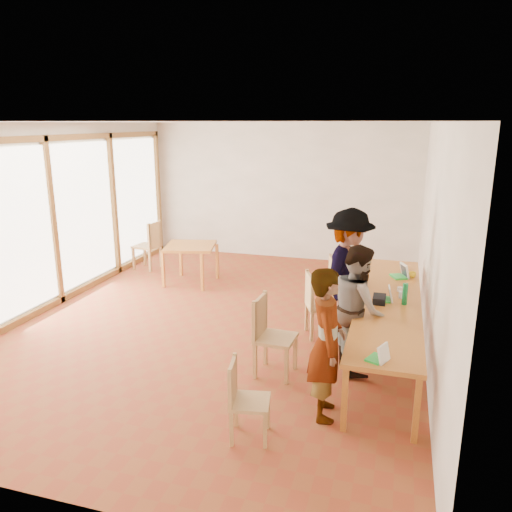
# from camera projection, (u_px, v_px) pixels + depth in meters

# --- Properties ---
(ground) EXTENTS (8.00, 8.00, 0.00)m
(ground) POSITION_uv_depth(u_px,v_px,m) (222.00, 320.00, 7.79)
(ground) COLOR brown
(ground) RESTS_ON ground
(wall_back) EXTENTS (6.00, 0.10, 3.00)m
(wall_back) POSITION_uv_depth(u_px,v_px,m) (282.00, 192.00, 11.11)
(wall_back) COLOR white
(wall_back) RESTS_ON ground
(wall_front) EXTENTS (6.00, 0.10, 3.00)m
(wall_front) POSITION_uv_depth(u_px,v_px,m) (33.00, 330.00, 3.70)
(wall_front) COLOR white
(wall_front) RESTS_ON ground
(wall_right) EXTENTS (0.10, 8.00, 3.00)m
(wall_right) POSITION_uv_depth(u_px,v_px,m) (433.00, 239.00, 6.59)
(wall_right) COLOR white
(wall_right) RESTS_ON ground
(window_wall) EXTENTS (0.10, 8.00, 3.00)m
(window_wall) POSITION_uv_depth(u_px,v_px,m) (51.00, 216.00, 8.21)
(window_wall) COLOR white
(window_wall) RESTS_ON ground
(ceiling) EXTENTS (6.00, 8.00, 0.04)m
(ceiling) POSITION_uv_depth(u_px,v_px,m) (218.00, 120.00, 7.01)
(ceiling) COLOR white
(ceiling) RESTS_ON wall_back
(communal_table) EXTENTS (0.80, 4.00, 0.75)m
(communal_table) POSITION_uv_depth(u_px,v_px,m) (389.00, 303.00, 6.53)
(communal_table) COLOR #C7742C
(communal_table) RESTS_ON ground
(side_table) EXTENTS (0.90, 0.90, 0.75)m
(side_table) POSITION_uv_depth(u_px,v_px,m) (190.00, 249.00, 9.45)
(side_table) COLOR #C7742C
(side_table) RESTS_ON ground
(chair_near) EXTENTS (0.44, 0.44, 0.43)m
(chair_near) POSITION_uv_depth(u_px,v_px,m) (241.00, 391.00, 4.79)
(chair_near) COLOR tan
(chair_near) RESTS_ON ground
(chair_mid) EXTENTS (0.48, 0.48, 0.52)m
(chair_mid) POSITION_uv_depth(u_px,v_px,m) (268.00, 327.00, 6.03)
(chair_mid) COLOR tan
(chair_mid) RESTS_ON ground
(chair_far) EXTENTS (0.57, 0.57, 0.50)m
(chair_far) POSITION_uv_depth(u_px,v_px,m) (316.00, 298.00, 7.10)
(chair_far) COLOR tan
(chair_far) RESTS_ON ground
(chair_empty) EXTENTS (0.52, 0.52, 0.47)m
(chair_empty) POSITION_uv_depth(u_px,v_px,m) (337.00, 277.00, 8.15)
(chair_empty) COLOR tan
(chair_empty) RESTS_ON ground
(chair_spare) EXTENTS (0.52, 0.52, 0.54)m
(chair_spare) POSITION_uv_depth(u_px,v_px,m) (151.00, 240.00, 10.38)
(chair_spare) COLOR tan
(chair_spare) RESTS_ON ground
(person_near) EXTENTS (0.49, 0.65, 1.62)m
(person_near) POSITION_uv_depth(u_px,v_px,m) (327.00, 344.00, 5.09)
(person_near) COLOR gray
(person_near) RESTS_ON ground
(person_mid) EXTENTS (0.81, 0.92, 1.59)m
(person_mid) POSITION_uv_depth(u_px,v_px,m) (358.00, 308.00, 6.10)
(person_mid) COLOR gray
(person_mid) RESTS_ON ground
(person_far) EXTENTS (0.85, 1.29, 1.86)m
(person_far) POSITION_uv_depth(u_px,v_px,m) (348.00, 274.00, 7.02)
(person_far) COLOR gray
(person_far) RESTS_ON ground
(laptop_near) EXTENTS (0.25, 0.26, 0.18)m
(laptop_near) POSITION_uv_depth(u_px,v_px,m) (380.00, 356.00, 4.84)
(laptop_near) COLOR green
(laptop_near) RESTS_ON communal_table
(laptop_mid) EXTENTS (0.21, 0.24, 0.19)m
(laptop_mid) POSITION_uv_depth(u_px,v_px,m) (387.00, 297.00, 6.48)
(laptop_mid) COLOR green
(laptop_mid) RESTS_ON communal_table
(laptop_far) EXTENTS (0.30, 0.32, 0.21)m
(laptop_far) POSITION_uv_depth(u_px,v_px,m) (401.00, 274.00, 7.45)
(laptop_far) COLOR green
(laptop_far) RESTS_ON communal_table
(yellow_mug) EXTENTS (0.14, 0.14, 0.09)m
(yellow_mug) POSITION_uv_depth(u_px,v_px,m) (412.00, 275.00, 7.44)
(yellow_mug) COLOR yellow
(yellow_mug) RESTS_ON communal_table
(green_bottle) EXTENTS (0.07, 0.07, 0.28)m
(green_bottle) POSITION_uv_depth(u_px,v_px,m) (405.00, 294.00, 6.32)
(green_bottle) COLOR #137436
(green_bottle) RESTS_ON communal_table
(clear_glass) EXTENTS (0.07, 0.07, 0.09)m
(clear_glass) POSITION_uv_depth(u_px,v_px,m) (401.00, 295.00, 6.57)
(clear_glass) COLOR silver
(clear_glass) RESTS_ON communal_table
(condiment_cup) EXTENTS (0.08, 0.08, 0.06)m
(condiment_cup) POSITION_uv_depth(u_px,v_px,m) (400.00, 289.00, 6.84)
(condiment_cup) COLOR white
(condiment_cup) RESTS_ON communal_table
(pink_phone) EXTENTS (0.05, 0.10, 0.01)m
(pink_phone) POSITION_uv_depth(u_px,v_px,m) (384.00, 302.00, 6.41)
(pink_phone) COLOR #BF3043
(pink_phone) RESTS_ON communal_table
(black_pouch) EXTENTS (0.16, 0.26, 0.09)m
(black_pouch) POSITION_uv_depth(u_px,v_px,m) (379.00, 299.00, 6.41)
(black_pouch) COLOR black
(black_pouch) RESTS_ON communal_table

